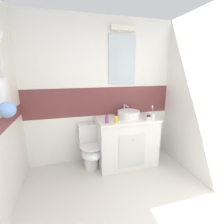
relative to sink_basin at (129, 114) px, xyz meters
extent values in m
cube|color=beige|center=(-0.42, -0.94, -0.93)|extent=(3.20, 3.48, 0.04)
cube|color=white|center=(-0.42, 0.31, -0.49)|extent=(3.20, 0.10, 0.85)
cube|color=brown|center=(-0.42, 0.31, 0.19)|extent=(3.20, 0.10, 0.50)
cube|color=white|center=(-0.42, 0.31, 1.01)|extent=(3.20, 0.10, 1.15)
cube|color=silver|center=(-0.05, 0.25, 0.90)|extent=(0.48, 0.02, 0.82)
cube|color=white|center=(-0.05, 0.21, 1.39)|extent=(0.41, 0.10, 0.08)
cube|color=white|center=(-1.67, -0.54, 0.52)|extent=(0.10, 0.14, 0.26)
cylinder|color=silver|center=(-1.69, -0.40, 0.81)|extent=(0.02, 0.02, 0.57)
cylinder|color=silver|center=(-1.65, -0.40, 1.09)|extent=(0.10, 0.07, 0.11)
sphere|color=#7FA5E5|center=(-1.62, -0.64, 0.33)|extent=(0.17, 0.17, 0.17)
cube|color=white|center=(0.93, -0.94, 0.34)|extent=(0.10, 3.48, 2.50)
cube|color=silver|center=(-0.05, -0.03, -0.50)|extent=(1.01, 0.58, 0.82)
cube|color=white|center=(-0.05, -0.04, -0.08)|extent=(1.03, 0.60, 0.03)
cube|color=silver|center=(-0.05, -0.32, -0.54)|extent=(0.45, 0.01, 0.57)
cylinder|color=silver|center=(-0.05, -0.34, -0.34)|extent=(0.02, 0.02, 0.03)
cylinder|color=white|center=(0.00, 0.00, 0.00)|extent=(0.38, 0.38, 0.12)
cylinder|color=#AFB1BA|center=(0.00, 0.00, 0.05)|extent=(0.31, 0.31, 0.01)
cylinder|color=silver|center=(0.00, 0.22, 0.03)|extent=(0.03, 0.03, 0.18)
cylinder|color=silver|center=(0.00, 0.11, 0.12)|extent=(0.02, 0.17, 0.02)
cylinder|color=white|center=(-0.67, -0.02, -0.82)|extent=(0.24, 0.24, 0.18)
ellipsoid|color=white|center=(-0.67, -0.06, -0.62)|extent=(0.34, 0.42, 0.22)
cylinder|color=white|center=(-0.67, -0.06, -0.50)|extent=(0.37, 0.37, 0.02)
cube|color=white|center=(-0.67, 0.15, -0.34)|extent=(0.36, 0.17, 0.34)
cylinder|color=silver|center=(-0.67, 0.15, -0.17)|extent=(0.04, 0.04, 0.02)
cylinder|color=white|center=(0.34, -0.22, -0.01)|extent=(0.08, 0.08, 0.10)
cylinder|color=#3FB259|center=(0.34, -0.20, 0.06)|extent=(0.02, 0.03, 0.19)
cube|color=white|center=(0.34, -0.20, 0.15)|extent=(0.01, 0.02, 0.03)
cylinder|color=#D872BF|center=(0.33, -0.22, 0.06)|extent=(0.04, 0.02, 0.18)
cube|color=white|center=(0.33, -0.22, 0.15)|extent=(0.02, 0.02, 0.03)
cylinder|color=#993F99|center=(-0.44, -0.21, -0.01)|extent=(0.05, 0.05, 0.11)
cylinder|color=#262626|center=(-0.44, -0.21, 0.07)|extent=(0.01, 0.01, 0.04)
cylinder|color=#262626|center=(-0.44, -0.22, 0.09)|extent=(0.01, 0.02, 0.01)
cylinder|color=yellow|center=(-0.29, -0.21, -0.01)|extent=(0.05, 0.05, 0.11)
cylinder|color=black|center=(-0.29, -0.21, 0.06)|extent=(0.04, 0.04, 0.02)
cylinder|color=white|center=(0.26, -0.23, -0.03)|extent=(0.08, 0.08, 0.06)
cylinder|color=black|center=(0.26, -0.23, 0.00)|extent=(0.06, 0.06, 0.02)
camera|label=1|loc=(-1.00, -2.54, 0.73)|focal=26.16mm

